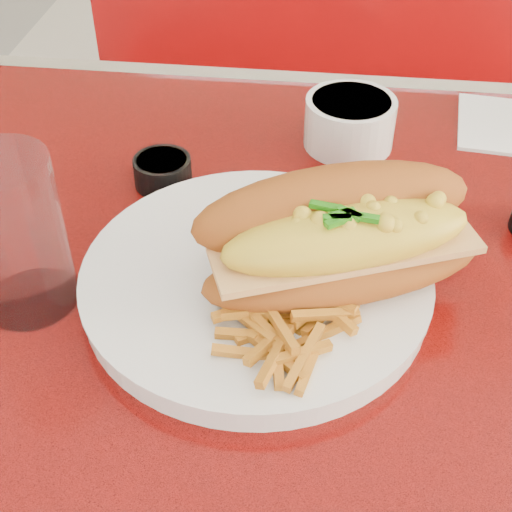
# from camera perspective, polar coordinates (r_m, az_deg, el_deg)

# --- Properties ---
(diner_table) EXTENTS (1.23, 0.83, 0.77)m
(diner_table) POSITION_cam_1_polar(r_m,az_deg,el_deg) (0.76, 10.33, -11.97)
(diner_table) COLOR red
(diner_table) RESTS_ON ground
(booth_bench_far) EXTENTS (1.20, 0.51, 0.90)m
(booth_bench_far) POSITION_cam_1_polar(r_m,az_deg,el_deg) (1.57, 8.47, 4.58)
(booth_bench_far) COLOR #91090A
(booth_bench_far) RESTS_ON ground
(dinner_plate) EXTENTS (0.39, 0.39, 0.02)m
(dinner_plate) POSITION_cam_1_polar(r_m,az_deg,el_deg) (0.62, 0.00, -1.93)
(dinner_plate) COLOR white
(dinner_plate) RESTS_ON diner_table
(mac_hoagie) EXTENTS (0.27, 0.20, 0.11)m
(mac_hoagie) POSITION_cam_1_polar(r_m,az_deg,el_deg) (0.59, 6.81, 1.52)
(mac_hoagie) COLOR #A1521A
(mac_hoagie) RESTS_ON dinner_plate
(fries_pile) EXTENTS (0.12, 0.11, 0.03)m
(fries_pile) POSITION_cam_1_polar(r_m,az_deg,el_deg) (0.56, 2.13, -5.33)
(fries_pile) COLOR orange
(fries_pile) RESTS_ON dinner_plate
(fork) EXTENTS (0.08, 0.15, 0.00)m
(fork) POSITION_cam_1_polar(r_m,az_deg,el_deg) (0.62, 6.23, -1.55)
(fork) COLOR silver
(fork) RESTS_ON dinner_plate
(gravy_ramekin) EXTENTS (0.12, 0.12, 0.06)m
(gravy_ramekin) POSITION_cam_1_polar(r_m,az_deg,el_deg) (0.82, 7.51, 10.67)
(gravy_ramekin) COLOR white
(gravy_ramekin) RESTS_ON diner_table
(sauce_cup_left) EXTENTS (0.06, 0.06, 0.03)m
(sauce_cup_left) POSITION_cam_1_polar(r_m,az_deg,el_deg) (0.76, -7.48, 6.81)
(sauce_cup_left) COLOR black
(sauce_cup_left) RESTS_ON diner_table
(water_tumbler) EXTENTS (0.11, 0.11, 0.14)m
(water_tumbler) POSITION_cam_1_polar(r_m,az_deg,el_deg) (0.61, -18.72, 1.54)
(water_tumbler) COLOR silver
(water_tumbler) RESTS_ON diner_table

